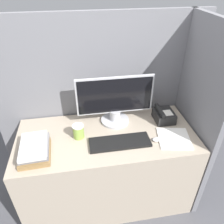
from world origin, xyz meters
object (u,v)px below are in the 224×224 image
object	(u,v)px
mouse	(156,139)
desk_telephone	(163,115)
coffee_cup	(78,131)
book_stack	(34,149)
monitor	(115,102)
keyboard	(120,142)

from	to	relation	value
mouse	desk_telephone	size ratio (longest dim) A/B	0.35
coffee_cup	book_stack	xyz separation A→B (m)	(-0.31, -0.13, -0.01)
monitor	coffee_cup	xyz separation A→B (m)	(-0.31, -0.16, -0.13)
monitor	coffee_cup	size ratio (longest dim) A/B	5.56
mouse	monitor	bearing A→B (deg)	130.96
keyboard	coffee_cup	distance (m)	0.32
monitor	coffee_cup	distance (m)	0.37
coffee_cup	desk_telephone	size ratio (longest dim) A/B	0.61
monitor	desk_telephone	world-z (taller)	monitor
monitor	desk_telephone	xyz separation A→B (m)	(0.41, -0.06, -0.14)
book_stack	keyboard	bearing A→B (deg)	1.16
coffee_cup	book_stack	distance (m)	0.34
keyboard	book_stack	xyz separation A→B (m)	(-0.60, -0.01, 0.04)
monitor	mouse	xyz separation A→B (m)	(0.26, -0.30, -0.17)
mouse	keyboard	bearing A→B (deg)	175.78
book_stack	monitor	bearing A→B (deg)	25.42
monitor	book_stack	world-z (taller)	monitor
monitor	desk_telephone	bearing A→B (deg)	-7.71
coffee_cup	mouse	bearing A→B (deg)	-13.97
mouse	book_stack	distance (m)	0.88
mouse	coffee_cup	world-z (taller)	coffee_cup
mouse	book_stack	xyz separation A→B (m)	(-0.88, 0.01, 0.03)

